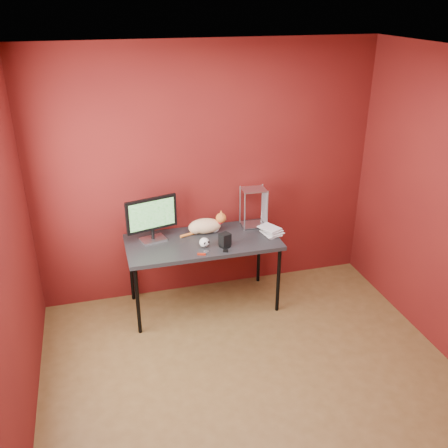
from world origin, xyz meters
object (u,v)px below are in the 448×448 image
object	(u,v)px
desk	(203,245)
speaker	(225,240)
skull_mug	(204,242)
cat	(206,226)
monitor	(152,217)
book_stack	(266,197)

from	to	relation	value
desk	speaker	size ratio (longest dim) A/B	11.17
desk	skull_mug	size ratio (longest dim) A/B	14.52
desk	cat	xyz separation A→B (m)	(0.07, 0.16, 0.13)
cat	speaker	size ratio (longest dim) A/B	3.60
desk	speaker	bearing A→B (deg)	-44.85
skull_mug	speaker	xyz separation A→B (m)	(0.19, -0.04, 0.01)
desk	skull_mug	distance (m)	0.17
desk	monitor	distance (m)	0.57
skull_mug	book_stack	size ratio (longest dim) A/B	0.12
book_stack	speaker	bearing A→B (deg)	-164.53
skull_mug	speaker	bearing A→B (deg)	-30.32
cat	speaker	distance (m)	0.36
cat	book_stack	world-z (taller)	book_stack
cat	book_stack	size ratio (longest dim) A/B	0.58
desk	cat	distance (m)	0.22
desk	speaker	distance (m)	0.28
monitor	skull_mug	size ratio (longest dim) A/B	4.91
monitor	speaker	bearing A→B (deg)	-40.27
desk	monitor	world-z (taller)	monitor
skull_mug	cat	bearing A→B (deg)	54.52
speaker	book_stack	bearing A→B (deg)	-7.88
monitor	cat	distance (m)	0.57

